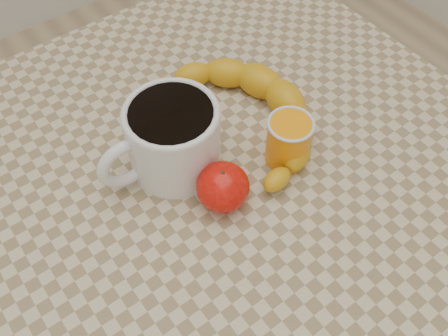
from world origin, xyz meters
TOP-DOWN VIEW (x-y plane):
  - table at (0.00, 0.00)m, footprint 0.80×0.80m
  - coffee_mug at (-0.04, 0.06)m, footprint 0.17×0.13m
  - orange_juice_glass at (0.09, -0.02)m, footprint 0.06×0.06m
  - apple at (-0.02, -0.03)m, footprint 0.09×0.09m
  - banana at (0.08, 0.06)m, footprint 0.25×0.33m

SIDE VIEW (x-z plane):
  - table at x=0.00m, z-range 0.29..1.04m
  - banana at x=0.08m, z-range 0.75..0.80m
  - apple at x=-0.02m, z-range 0.75..0.81m
  - orange_juice_glass at x=0.09m, z-range 0.75..0.82m
  - coffee_mug at x=-0.04m, z-range 0.75..0.86m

